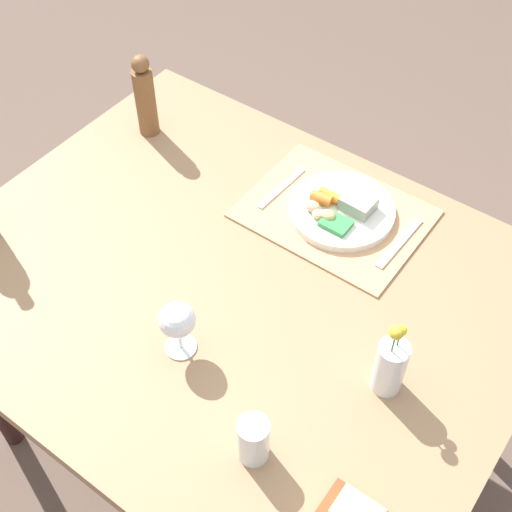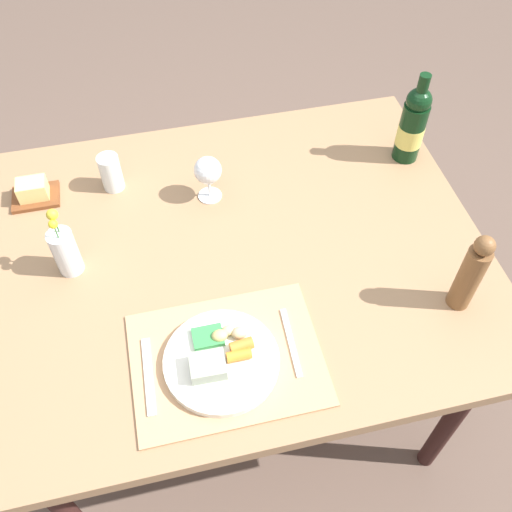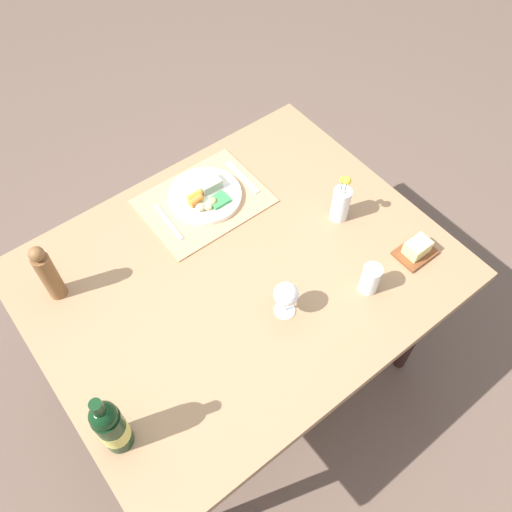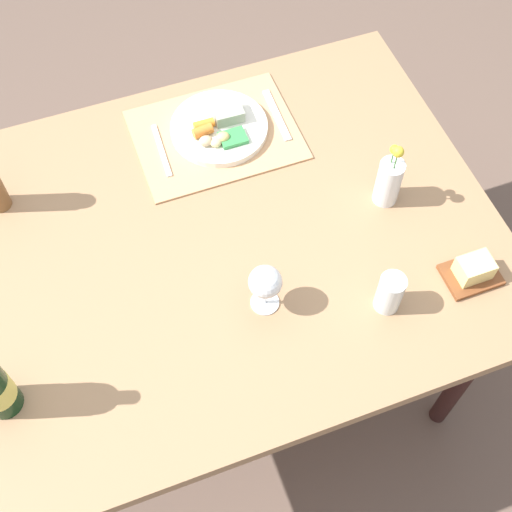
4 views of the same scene
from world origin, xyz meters
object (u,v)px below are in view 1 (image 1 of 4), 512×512
dining_table (234,298)px  wine_glass (177,321)px  knife (282,188)px  pepper_mill (145,97)px  water_tumbler (253,442)px  flower_vase (390,365)px  dinner_plate (341,209)px  fork (400,243)px

dining_table → wine_glass: size_ratio=9.60×
knife → wine_glass: wine_glass is taller
pepper_mill → wine_glass: size_ratio=1.73×
wine_glass → water_tumbler: 0.29m
flower_vase → dinner_plate: bearing=-47.6°
dining_table → pepper_mill: size_ratio=5.54×
flower_vase → water_tumbler: (0.13, 0.28, -0.03)m
pepper_mill → fork: bearing=-177.5°
fork → water_tumbler: (-0.03, 0.63, 0.04)m
fork → water_tumbler: bearing=94.5°
dinner_plate → flower_vase: size_ratio=1.26×
dining_table → water_tumbler: 0.44m
flower_vase → water_tumbler: 0.30m
knife → pepper_mill: bearing=5.5°
pepper_mill → flower_vase: 0.97m
knife → water_tumbler: (-0.36, 0.62, 0.04)m
knife → fork: bearing=-175.6°
pepper_mill → dining_table: bearing=150.8°
pepper_mill → water_tumbler: size_ratio=2.17×
pepper_mill → flower_vase: bearing=160.9°
dinner_plate → pepper_mill: bearing=3.4°
pepper_mill → water_tumbler: pepper_mill is taller
flower_vase → knife: bearing=-34.8°
knife → flower_vase: bearing=147.8°
flower_vase → wine_glass: bearing=24.1°
knife → flower_vase: size_ratio=0.88×
dinner_plate → knife: bearing=4.5°
dining_table → dinner_plate: size_ratio=5.06×
dinner_plate → dining_table: bearing=74.0°
dining_table → water_tumbler: bearing=132.7°
knife → dining_table: bearing=106.6°
pepper_mill → wine_glass: (-0.53, 0.49, -0.02)m
knife → wine_glass: bearing=103.5°
water_tumbler → wine_glass: bearing=-20.9°
dinner_plate → wine_glass: wine_glass is taller
fork → flower_vase: size_ratio=0.92×
flower_vase → dining_table: bearing=-4.9°
fork → wine_glass: (0.23, 0.53, 0.09)m
pepper_mill → knife: bearing=-177.0°
dining_table → dinner_plate: dinner_plate is taller
dinner_plate → water_tumbler: size_ratio=2.38×
knife → wine_glass: (-0.10, 0.52, 0.09)m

